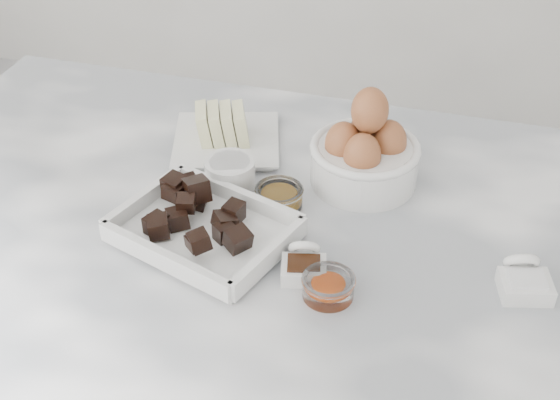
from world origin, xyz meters
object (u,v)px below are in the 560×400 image
(sugar_ramekin, at_px, (230,173))
(salt_spoon, at_px, (524,280))
(chocolate_dish, at_px, (204,225))
(vanilla_spoon, at_px, (304,264))
(honey_bowl, at_px, (279,196))
(zest_bowl, at_px, (328,286))
(egg_bowl, at_px, (365,153))
(butter_plate, at_px, (224,133))

(sugar_ramekin, relative_size, salt_spoon, 0.86)
(chocolate_dish, bearing_deg, vanilla_spoon, -11.40)
(honey_bowl, height_order, zest_bowl, honey_bowl)
(chocolate_dish, distance_m, egg_bowl, 0.27)
(honey_bowl, relative_size, salt_spoon, 0.81)
(butter_plate, bearing_deg, sugar_ramekin, -66.64)
(butter_plate, relative_size, zest_bowl, 3.02)
(chocolate_dish, relative_size, salt_spoon, 3.10)
(butter_plate, bearing_deg, honey_bowl, -45.45)
(butter_plate, height_order, vanilla_spoon, butter_plate)
(chocolate_dish, xyz_separation_m, butter_plate, (-0.05, 0.23, -0.00))
(butter_plate, distance_m, sugar_ramekin, 0.11)
(sugar_ramekin, bearing_deg, chocolate_dish, -87.37)
(egg_bowl, bearing_deg, chocolate_dish, -133.18)
(sugar_ramekin, xyz_separation_m, zest_bowl, (0.19, -0.19, -0.01))
(egg_bowl, xyz_separation_m, zest_bowl, (0.01, -0.26, -0.03))
(chocolate_dish, bearing_deg, zest_bowl, -18.31)
(egg_bowl, bearing_deg, butter_plate, 170.94)
(egg_bowl, distance_m, honey_bowl, 0.14)
(sugar_ramekin, distance_m, egg_bowl, 0.20)
(egg_bowl, height_order, honey_bowl, egg_bowl)
(vanilla_spoon, bearing_deg, zest_bowl, -39.04)
(egg_bowl, distance_m, zest_bowl, 0.26)
(butter_plate, distance_m, salt_spoon, 0.52)
(salt_spoon, bearing_deg, butter_plate, 155.50)
(honey_bowl, height_order, salt_spoon, salt_spoon)
(butter_plate, distance_m, zest_bowl, 0.38)
(zest_bowl, xyz_separation_m, salt_spoon, (0.23, 0.08, -0.00))
(vanilla_spoon, relative_size, salt_spoon, 0.90)
(zest_bowl, distance_m, vanilla_spoon, 0.05)
(butter_plate, height_order, egg_bowl, egg_bowl)
(honey_bowl, height_order, vanilla_spoon, vanilla_spoon)
(zest_bowl, bearing_deg, chocolate_dish, 161.69)
(zest_bowl, bearing_deg, honey_bowl, 124.03)
(egg_bowl, distance_m, salt_spoon, 0.30)
(egg_bowl, xyz_separation_m, honey_bowl, (-0.10, -0.09, -0.04))
(chocolate_dish, xyz_separation_m, vanilla_spoon, (0.15, -0.03, -0.01))
(sugar_ramekin, height_order, honey_bowl, sugar_ramekin)
(sugar_ramekin, xyz_separation_m, egg_bowl, (0.19, 0.07, 0.03))
(butter_plate, relative_size, salt_spoon, 2.36)
(butter_plate, distance_m, vanilla_spoon, 0.33)
(honey_bowl, xyz_separation_m, zest_bowl, (0.11, -0.16, 0.00))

